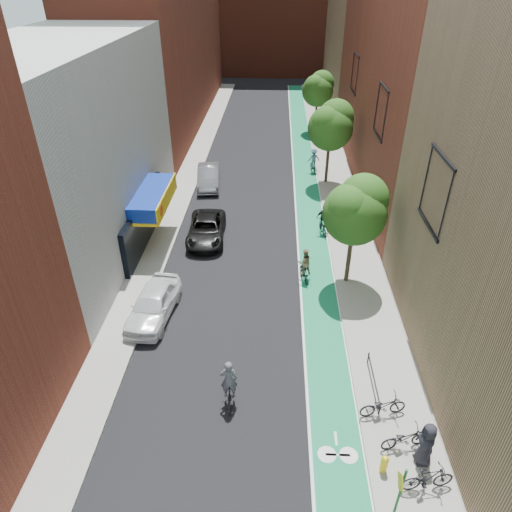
# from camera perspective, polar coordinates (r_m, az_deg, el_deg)

# --- Properties ---
(ground) EXTENTS (160.00, 160.00, 0.00)m
(ground) POSITION_cam_1_polar(r_m,az_deg,el_deg) (19.10, -2.96, -20.65)
(ground) COLOR black
(ground) RESTS_ON ground
(bike_lane) EXTENTS (2.00, 68.00, 0.01)m
(bike_lane) POSITION_cam_1_polar(r_m,az_deg,el_deg) (40.43, 6.15, 10.24)
(bike_lane) COLOR #15774F
(bike_lane) RESTS_ON ground
(sidewalk_left) EXTENTS (2.00, 68.00, 0.15)m
(sidewalk_left) POSITION_cam_1_polar(r_m,az_deg,el_deg) (41.01, -8.16, 10.53)
(sidewalk_left) COLOR gray
(sidewalk_left) RESTS_ON ground
(sidewalk_right) EXTENTS (3.00, 68.00, 0.15)m
(sidewalk_right) POSITION_cam_1_polar(r_m,az_deg,el_deg) (40.64, 9.73, 10.18)
(sidewalk_right) COLOR gray
(sidewalk_right) RESTS_ON ground
(building_left_white) EXTENTS (8.00, 20.00, 12.00)m
(building_left_white) POSITION_cam_1_polar(r_m,az_deg,el_deg) (29.72, -22.80, 11.91)
(building_left_white) COLOR silver
(building_left_white) RESTS_ON ground
(building_left_far_red) EXTENTS (8.00, 36.00, 22.00)m
(building_left_far_red) POSITION_cam_1_polar(r_m,az_deg,el_deg) (54.94, -11.83, 27.58)
(building_left_far_red) COLOR maroon
(building_left_far_red) RESTS_ON ground
(building_right_mid_red) EXTENTS (8.00, 28.00, 22.00)m
(building_right_mid_red) POSITION_cam_1_polar(r_m,az_deg,el_deg) (39.04, 20.20, 24.59)
(building_right_mid_red) COLOR maroon
(building_right_mid_red) RESTS_ON ground
(building_right_far_tan) EXTENTS (8.00, 20.00, 18.00)m
(building_right_far_tan) POSITION_cam_1_polar(r_m,az_deg,el_deg) (62.56, 13.75, 26.08)
(building_right_far_tan) COLOR #8C6B4C
(building_right_far_tan) RESTS_ON ground
(building_far_closure) EXTENTS (30.00, 14.00, 20.00)m
(building_far_closure) POSITION_cam_1_polar(r_m,az_deg,el_deg) (83.52, 1.87, 29.01)
(building_far_closure) COLOR maroon
(building_far_closure) RESTS_ON ground
(tree_near) EXTENTS (3.40, 3.36, 6.42)m
(tree_near) POSITION_cam_1_polar(r_m,az_deg,el_deg) (24.23, 12.40, 5.79)
(tree_near) COLOR #332619
(tree_near) RESTS_ON ground
(tree_mid) EXTENTS (3.55, 3.53, 6.74)m
(tree_mid) POSITION_cam_1_polar(r_m,az_deg,el_deg) (37.10, 9.39, 15.94)
(tree_mid) COLOR #332619
(tree_mid) RESTS_ON ground
(tree_far) EXTENTS (3.30, 3.25, 6.21)m
(tree_far) POSITION_cam_1_polar(r_m,az_deg,el_deg) (50.70, 7.80, 20.08)
(tree_far) COLOR #332619
(tree_far) RESTS_ON ground
(sign_pole) EXTENTS (0.13, 0.71, 3.00)m
(sign_pole) POSITION_cam_1_polar(r_m,az_deg,el_deg) (16.08, 17.39, -26.65)
(sign_pole) COLOR #194C26
(sign_pole) RESTS_ON sidewalk_right
(parked_car_white) EXTENTS (2.36, 4.85, 1.60)m
(parked_car_white) POSITION_cam_1_polar(r_m,az_deg,el_deg) (23.81, -12.73, -5.84)
(parked_car_white) COLOR white
(parked_car_white) RESTS_ON ground
(parked_car_black) EXTENTS (2.58, 5.16, 1.41)m
(parked_car_black) POSITION_cam_1_polar(r_m,az_deg,el_deg) (30.03, -6.23, 3.36)
(parked_car_black) COLOR black
(parked_car_black) RESTS_ON ground
(parked_car_silver) EXTENTS (2.18, 5.00, 1.60)m
(parked_car_silver) POSITION_cam_1_polar(r_m,az_deg,el_deg) (37.70, -5.95, 9.86)
(parked_car_silver) COLOR gray
(parked_car_silver) RESTS_ON ground
(cyclist_lead) EXTENTS (0.73, 1.55, 2.25)m
(cyclist_lead) POSITION_cam_1_polar(r_m,az_deg,el_deg) (19.24, -3.40, -16.18)
(cyclist_lead) COLOR black
(cyclist_lead) RESTS_ON ground
(cyclist_lane_near) EXTENTS (0.92, 1.69, 1.98)m
(cyclist_lane_near) POSITION_cam_1_polar(r_m,az_deg,el_deg) (25.97, 6.06, -1.38)
(cyclist_lane_near) COLOR black
(cyclist_lane_near) RESTS_ON ground
(cyclist_lane_mid) EXTENTS (1.02, 1.79, 1.99)m
(cyclist_lane_mid) POSITION_cam_1_polar(r_m,az_deg,el_deg) (30.84, 8.39, 4.11)
(cyclist_lane_mid) COLOR black
(cyclist_lane_mid) RESTS_ON ground
(cyclist_lane_far) EXTENTS (1.19, 1.77, 2.02)m
(cyclist_lane_far) POSITION_cam_1_polar(r_m,az_deg,el_deg) (40.60, 7.20, 11.62)
(cyclist_lane_far) COLOR black
(cyclist_lane_far) RESTS_ON ground
(parked_bike_near) EXTENTS (1.99, 1.03, 1.00)m
(parked_bike_near) POSITION_cam_1_polar(r_m,az_deg,el_deg) (19.55, 15.58, -17.59)
(parked_bike_near) COLOR black
(parked_bike_near) RESTS_ON sidewalk_right
(parked_bike_mid) EXTENTS (1.92, 0.84, 1.12)m
(parked_bike_mid) POSITION_cam_1_polar(r_m,az_deg,el_deg) (18.04, 20.69, -24.58)
(parked_bike_mid) COLOR black
(parked_bike_mid) RESTS_ON sidewalk_right
(parked_bike_far) EXTENTS (1.94, 1.06, 0.96)m
(parked_bike_far) POSITION_cam_1_polar(r_m,az_deg,el_deg) (18.84, 18.09, -20.83)
(parked_bike_far) COLOR black
(parked_bike_far) RESTS_ON sidewalk_right
(pedestrian) EXTENTS (0.71, 0.99, 1.91)m
(pedestrian) POSITION_cam_1_polar(r_m,az_deg,el_deg) (18.32, 20.50, -21.16)
(pedestrian) COLOR black
(pedestrian) RESTS_ON sidewalk_right
(fire_hydrant) EXTENTS (0.27, 0.27, 0.78)m
(fire_hydrant) POSITION_cam_1_polar(r_m,az_deg,el_deg) (18.12, 15.74, -23.67)
(fire_hydrant) COLOR yellow
(fire_hydrant) RESTS_ON sidewalk_right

